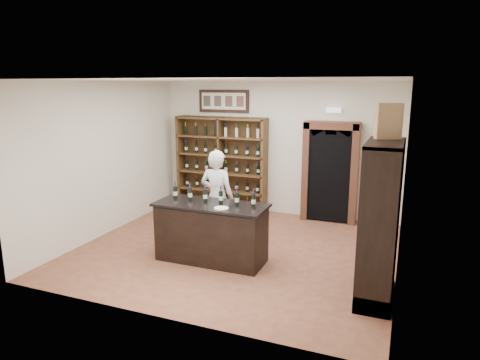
% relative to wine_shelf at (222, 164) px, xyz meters
% --- Properties ---
extents(floor, '(5.50, 5.50, 0.00)m').
position_rel_wine_shelf_xyz_m(floor, '(1.30, -2.33, -1.10)').
color(floor, brown).
rests_on(floor, ground).
extents(ceiling, '(5.50, 5.50, 0.00)m').
position_rel_wine_shelf_xyz_m(ceiling, '(1.30, -2.33, 1.90)').
color(ceiling, white).
rests_on(ceiling, wall_back).
extents(wall_back, '(5.50, 0.04, 3.00)m').
position_rel_wine_shelf_xyz_m(wall_back, '(1.30, 0.17, 0.40)').
color(wall_back, beige).
rests_on(wall_back, ground).
extents(wall_left, '(0.04, 5.00, 3.00)m').
position_rel_wine_shelf_xyz_m(wall_left, '(-1.45, -2.33, 0.40)').
color(wall_left, beige).
rests_on(wall_left, ground).
extents(wall_right, '(0.04, 5.00, 3.00)m').
position_rel_wine_shelf_xyz_m(wall_right, '(4.05, -2.33, 0.40)').
color(wall_right, beige).
rests_on(wall_right, ground).
extents(wine_shelf, '(2.20, 0.38, 2.20)m').
position_rel_wine_shelf_xyz_m(wine_shelf, '(0.00, 0.00, 0.00)').
color(wine_shelf, '#54361C').
rests_on(wine_shelf, ground).
extents(framed_picture, '(1.25, 0.04, 0.52)m').
position_rel_wine_shelf_xyz_m(framed_picture, '(0.00, 0.14, 1.45)').
color(framed_picture, black).
rests_on(framed_picture, wall_back).
extents(arched_doorway, '(1.17, 0.35, 2.17)m').
position_rel_wine_shelf_xyz_m(arched_doorway, '(2.55, -0.00, 0.04)').
color(arched_doorway, black).
rests_on(arched_doorway, ground).
extents(emergency_light, '(0.30, 0.10, 0.10)m').
position_rel_wine_shelf_xyz_m(emergency_light, '(2.55, 0.09, 1.30)').
color(emergency_light, white).
rests_on(emergency_light, wall_back).
extents(tasting_counter, '(1.88, 0.78, 1.00)m').
position_rel_wine_shelf_xyz_m(tasting_counter, '(1.10, -2.93, -0.61)').
color(tasting_counter, black).
rests_on(tasting_counter, ground).
extents(counter_bottle_0, '(0.07, 0.07, 0.30)m').
position_rel_wine_shelf_xyz_m(counter_bottle_0, '(0.38, -2.85, 0.01)').
color(counter_bottle_0, black).
rests_on(counter_bottle_0, tasting_counter).
extents(counter_bottle_1, '(0.07, 0.07, 0.30)m').
position_rel_wine_shelf_xyz_m(counter_bottle_1, '(0.67, -2.85, 0.01)').
color(counter_bottle_1, black).
rests_on(counter_bottle_1, tasting_counter).
extents(counter_bottle_2, '(0.07, 0.07, 0.30)m').
position_rel_wine_shelf_xyz_m(counter_bottle_2, '(0.96, -2.85, 0.01)').
color(counter_bottle_2, black).
rests_on(counter_bottle_2, tasting_counter).
extents(counter_bottle_3, '(0.07, 0.07, 0.30)m').
position_rel_wine_shelf_xyz_m(counter_bottle_3, '(1.24, -2.85, 0.01)').
color(counter_bottle_3, black).
rests_on(counter_bottle_3, tasting_counter).
extents(counter_bottle_4, '(0.07, 0.07, 0.30)m').
position_rel_wine_shelf_xyz_m(counter_bottle_4, '(1.53, -2.85, 0.01)').
color(counter_bottle_4, black).
rests_on(counter_bottle_4, tasting_counter).
extents(counter_bottle_5, '(0.07, 0.07, 0.30)m').
position_rel_wine_shelf_xyz_m(counter_bottle_5, '(1.82, -2.85, 0.01)').
color(counter_bottle_5, black).
rests_on(counter_bottle_5, tasting_counter).
extents(side_cabinet, '(0.48, 1.20, 2.20)m').
position_rel_wine_shelf_xyz_m(side_cabinet, '(3.82, -3.23, -0.35)').
color(side_cabinet, black).
rests_on(side_cabinet, ground).
extents(shopkeeper, '(0.66, 0.44, 1.78)m').
position_rel_wine_shelf_xyz_m(shopkeeper, '(0.86, -2.16, -0.21)').
color(shopkeeper, silver).
rests_on(shopkeeper, ground).
extents(plate, '(0.23, 0.23, 0.02)m').
position_rel_wine_shelf_xyz_m(plate, '(1.38, -3.14, -0.09)').
color(plate, silver).
rests_on(plate, tasting_counter).
extents(wine_crate, '(0.37, 0.26, 0.49)m').
position_rel_wine_shelf_xyz_m(wine_crate, '(3.79, -2.91, 1.34)').
color(wine_crate, tan).
rests_on(wine_crate, side_cabinet).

